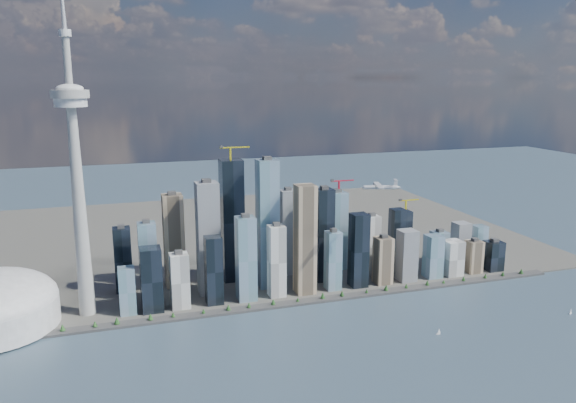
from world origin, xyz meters
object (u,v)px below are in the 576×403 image
object	(u,v)px
needle_tower	(76,173)
airplane	(381,187)
sailboat_west	(439,332)
sailboat_east	(571,312)

from	to	relation	value
needle_tower	airplane	size ratio (longest dim) A/B	8.43
sailboat_west	needle_tower	bearing A→B (deg)	155.53
needle_tower	sailboat_east	distance (m)	824.39
sailboat_east	sailboat_west	bearing A→B (deg)	158.60
sailboat_west	sailboat_east	xyz separation A→B (m)	(248.18, -0.03, 0.11)
needle_tower	sailboat_east	bearing A→B (deg)	-17.35
airplane	sailboat_east	distance (m)	372.18
airplane	sailboat_east	xyz separation A→B (m)	(278.14, -147.95, -198.17)
airplane	sailboat_west	distance (m)	249.18
needle_tower	sailboat_east	size ratio (longest dim) A/B	50.94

